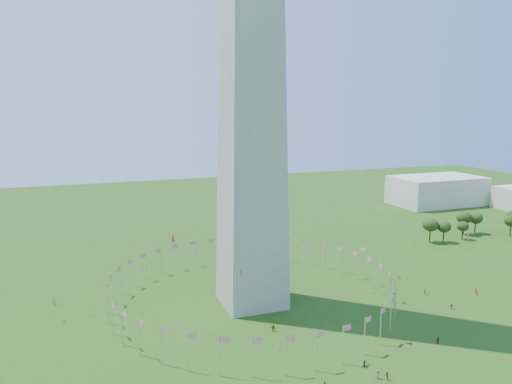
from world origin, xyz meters
TOP-DOWN VIEW (x-y plane):
  - flag_ring at (-0.00, 50.00)m, footprint 80.24×80.24m
  - gov_building_east_a at (150.00, 150.00)m, footprint 50.00×30.00m
  - kites_aloft at (7.87, 25.41)m, footprint 107.22×75.31m
  - tree_line_east at (114.89, 85.58)m, footprint 53.57×15.72m

SIDE VIEW (x-z plane):
  - flag_ring at x=0.00m, z-range 0.00..9.00m
  - tree_line_east at x=114.89m, z-range -0.39..9.97m
  - gov_building_east_a at x=150.00m, z-range 0.00..16.00m
  - kites_aloft at x=7.87m, z-range 4.99..34.65m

